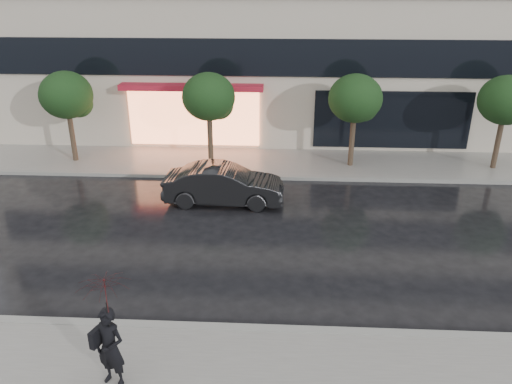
{
  "coord_description": "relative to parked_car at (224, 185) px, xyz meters",
  "views": [
    {
      "loc": [
        0.03,
        -10.27,
        7.57
      ],
      "look_at": [
        -0.72,
        3.92,
        1.4
      ],
      "focal_mm": 35.0,
      "sensor_mm": 36.0,
      "label": 1
    }
  ],
  "objects": [
    {
      "name": "sidewalk_far",
      "position": [
        1.99,
        4.14,
        -0.65
      ],
      "size": [
        60.0,
        3.5,
        0.12
      ],
      "primitive_type": "cube",
      "color": "slate",
      "rests_on": "ground"
    },
    {
      "name": "pedestrian_with_umbrella",
      "position": [
        -1.16,
        -8.94,
        1.04
      ],
      "size": [
        1.28,
        1.29,
        2.47
      ],
      "rotation": [
        0.0,
        0.0,
        -0.36
      ],
      "color": "black",
      "rests_on": "sidewalk_near"
    },
    {
      "name": "tree_mid_east",
      "position": [
        5.05,
        3.92,
        2.22
      ],
      "size": [
        2.2,
        2.2,
        3.99
      ],
      "color": "#33261C",
      "rests_on": "ground"
    },
    {
      "name": "tree_mid_west",
      "position": [
        -0.95,
        3.92,
        2.22
      ],
      "size": [
        2.2,
        2.2,
        3.99
      ],
      "color": "#33261C",
      "rests_on": "ground"
    },
    {
      "name": "tree_far_west",
      "position": [
        -6.95,
        3.92,
        2.22
      ],
      "size": [
        2.2,
        2.2,
        3.99
      ],
      "color": "#33261C",
      "rests_on": "ground"
    },
    {
      "name": "curb_near",
      "position": [
        1.99,
        -7.11,
        -0.64
      ],
      "size": [
        60.0,
        0.25,
        0.14
      ],
      "primitive_type": "cube",
      "color": "gray",
      "rests_on": "ground"
    },
    {
      "name": "ground",
      "position": [
        1.99,
        -6.11,
        -0.71
      ],
      "size": [
        120.0,
        120.0,
        0.0
      ],
      "primitive_type": "plane",
      "color": "black",
      "rests_on": "ground"
    },
    {
      "name": "curb_far",
      "position": [
        1.99,
        2.39,
        -0.64
      ],
      "size": [
        60.0,
        0.25,
        0.14
      ],
      "primitive_type": "cube",
      "color": "gray",
      "rests_on": "ground"
    },
    {
      "name": "parked_car",
      "position": [
        0.0,
        0.0,
        0.0
      ],
      "size": [
        4.32,
        1.6,
        1.41
      ],
      "primitive_type": "imported",
      "rotation": [
        0.0,
        0.0,
        1.55
      ],
      "color": "black",
      "rests_on": "ground"
    },
    {
      "name": "tree_far_east",
      "position": [
        11.05,
        3.92,
        2.22
      ],
      "size": [
        2.2,
        2.2,
        3.99
      ],
      "color": "#33261C",
      "rests_on": "ground"
    }
  ]
}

